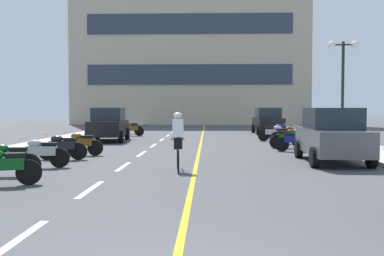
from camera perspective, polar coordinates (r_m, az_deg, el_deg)
ground_plane at (r=25.29m, az=0.56°, el=-1.62°), size 140.00×140.00×0.00m
curb_left at (r=29.33m, az=-13.50°, el=-1.00°), size 2.40×72.00×0.12m
curb_right at (r=29.02m, az=15.07°, el=-1.06°), size 2.40×72.00×0.12m
lane_dash_0 at (r=6.99m, az=-20.70°, el=-12.77°), size 0.14×2.20×0.01m
lane_dash_1 at (r=10.70m, az=-12.35°, el=-7.35°), size 0.14×2.20×0.01m
lane_dash_2 at (r=14.57m, az=-8.44°, el=-4.70°), size 0.14×2.20×0.01m
lane_dash_3 at (r=18.49m, az=-6.20°, el=-3.15°), size 0.14×2.20×0.01m
lane_dash_4 at (r=22.44m, az=-4.75°, el=-2.15°), size 0.14×2.20×0.01m
lane_dash_5 at (r=26.41m, az=-3.73°, el=-1.45°), size 0.14×2.20×0.01m
lane_dash_6 at (r=30.38m, az=-2.98°, el=-0.92°), size 0.14×2.20×0.01m
lane_dash_7 at (r=34.36m, az=-2.41°, el=-0.52°), size 0.14×2.20×0.01m
lane_dash_8 at (r=38.35m, az=-1.95°, el=-0.21°), size 0.14×2.20×0.01m
lane_dash_9 at (r=42.33m, az=-1.58°, el=0.05°), size 0.14×2.20×0.01m
lane_dash_10 at (r=46.32m, az=-1.27°, el=0.26°), size 0.14×2.20×0.01m
lane_dash_11 at (r=50.31m, az=-1.01°, el=0.44°), size 0.14×2.20×0.01m
centre_line_yellow at (r=28.27m, az=1.22°, el=-1.18°), size 0.12×66.00×0.01m
office_building at (r=52.78m, az=-0.21°, el=10.19°), size 25.76×6.24×17.75m
street_lamp_mid at (r=23.66m, az=18.03°, el=7.01°), size 1.46×0.36×4.91m
parked_car_near at (r=16.09m, az=16.79°, el=-0.83°), size 1.99×4.24×1.82m
parked_car_mid at (r=25.62m, az=-10.20°, el=0.44°), size 2.11×4.29×1.82m
parked_car_far at (r=32.71m, az=9.29°, el=0.89°), size 2.00×4.24×1.82m
motorcycle_1 at (r=11.66m, az=-22.16°, el=-4.34°), size 1.64×0.80×0.92m
motorcycle_2 at (r=13.30m, az=-21.64°, el=-3.50°), size 1.70×0.60×0.92m
motorcycle_3 at (r=14.81m, az=-18.04°, el=-2.85°), size 1.70×0.60×0.92m
motorcycle_4 at (r=16.81m, az=-15.62°, el=-2.19°), size 1.70×0.60×0.92m
motorcycle_5 at (r=18.20m, az=-13.45°, el=-1.81°), size 1.70×0.60×0.92m
motorcycle_6 at (r=19.66m, az=12.60°, el=-1.49°), size 1.70×0.60×0.92m
motorcycle_7 at (r=21.34m, az=11.63°, el=-1.17°), size 1.67×0.71×0.92m
motorcycle_8 at (r=23.92m, az=11.46°, el=-0.78°), size 1.67×0.71×0.92m
motorcycle_9 at (r=25.48m, az=10.03°, el=-0.56°), size 1.69×0.60×0.92m
motorcycle_10 at (r=27.71m, az=10.28°, el=-0.32°), size 1.70×0.60×0.92m
motorcycle_11 at (r=29.84m, az=-7.55°, el=-0.10°), size 1.64×0.80×0.92m
motorcycle_12 at (r=31.89m, az=-7.62°, el=0.06°), size 1.67×0.71×0.92m
cyclist_rider at (r=13.39m, az=-1.74°, el=-1.50°), size 0.42×1.77×1.71m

